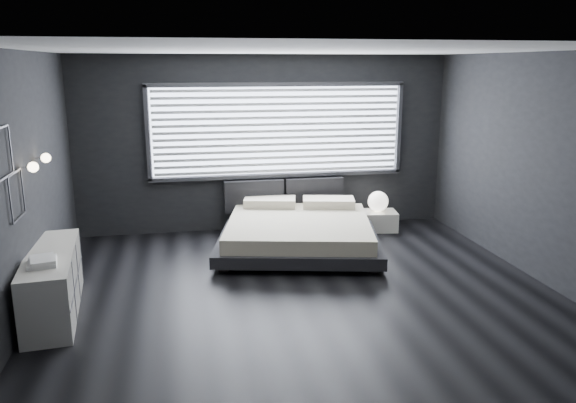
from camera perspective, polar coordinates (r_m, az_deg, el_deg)
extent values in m
plane|color=black|center=(6.83, 1.37, -9.04)|extent=(6.00, 6.00, 0.00)
plane|color=white|center=(6.30, 1.52, 15.15)|extent=(6.00, 6.00, 0.00)
cube|color=black|center=(9.09, -2.29, 5.89)|extent=(6.00, 0.04, 2.80)
cube|color=black|center=(3.87, 10.22, -5.34)|extent=(6.00, 0.04, 2.80)
cube|color=black|center=(6.49, -25.42, 1.32)|extent=(0.04, 5.50, 2.80)
cube|color=black|center=(7.64, 24.05, 3.17)|extent=(0.04, 5.50, 2.80)
cube|color=white|center=(9.07, -1.02, 7.22)|extent=(4.00, 0.02, 1.38)
cube|color=#47474C|center=(8.92, -14.09, 6.70)|extent=(0.06, 0.08, 1.48)
cube|color=#47474C|center=(9.61, 11.18, 7.33)|extent=(0.06, 0.08, 1.48)
cube|color=#47474C|center=(8.99, -1.01, 11.82)|extent=(4.14, 0.08, 0.06)
cube|color=#47474C|center=(9.16, -0.97, 2.65)|extent=(4.14, 0.08, 0.06)
cube|color=silver|center=(9.01, -0.96, 7.18)|extent=(3.94, 0.03, 1.32)
cube|color=black|center=(9.10, -3.47, 0.57)|extent=(0.96, 0.16, 0.52)
cube|color=black|center=(9.28, 2.66, 0.84)|extent=(0.96, 0.16, 0.52)
cylinder|color=silver|center=(6.49, -25.07, 3.16)|extent=(0.10, 0.02, 0.02)
sphere|color=#FFE5B7|center=(6.47, -24.47, 3.20)|extent=(0.11, 0.11, 0.11)
cylinder|color=silver|center=(7.06, -23.94, 4.05)|extent=(0.10, 0.02, 0.02)
sphere|color=#FFE5B7|center=(7.05, -23.39, 4.08)|extent=(0.11, 0.11, 0.11)
cube|color=#47474C|center=(5.86, -27.16, 6.69)|extent=(0.01, 0.46, 0.02)
cube|color=#47474C|center=(5.92, -26.68, 2.28)|extent=(0.01, 0.46, 0.02)
cube|color=#47474C|center=(6.10, -26.35, 4.82)|extent=(0.01, 0.02, 0.46)
cube|color=#47474C|center=(6.16, -26.06, 2.65)|extent=(0.01, 0.46, 0.02)
cube|color=#47474C|center=(6.25, -25.62, -1.49)|extent=(0.01, 0.46, 0.02)
cube|color=#47474C|center=(6.42, -25.34, 1.03)|extent=(0.01, 0.02, 0.46)
cube|color=#47474C|center=(5.98, -26.38, 0.07)|extent=(0.01, 0.02, 0.46)
cube|color=black|center=(7.49, -6.53, -6.68)|extent=(0.15, 0.15, 0.08)
cube|color=black|center=(7.48, 8.62, -6.79)|extent=(0.15, 0.15, 0.08)
cube|color=black|center=(9.14, -5.04, -2.83)|extent=(0.15, 0.15, 0.08)
cube|color=black|center=(9.13, 7.30, -2.91)|extent=(0.15, 0.15, 0.08)
cube|color=black|center=(8.21, 1.09, -3.83)|extent=(2.68, 2.60, 0.17)
cube|color=#B4AD93|center=(8.15, 1.10, -2.58)|extent=(2.41, 2.41, 0.21)
cube|color=beige|center=(8.90, -1.85, -0.04)|extent=(0.88, 0.60, 0.13)
cube|color=beige|center=(8.90, 4.13, -0.08)|extent=(0.88, 0.60, 0.13)
cube|color=silver|center=(9.31, 9.29, -1.92)|extent=(0.59, 0.52, 0.31)
sphere|color=white|center=(9.24, 9.13, 0.02)|extent=(0.33, 0.33, 0.33)
cube|color=silver|center=(6.66, -22.78, -7.60)|extent=(0.64, 1.77, 0.69)
cube|color=#47474C|center=(6.63, -20.67, -7.49)|extent=(0.17, 1.70, 0.67)
cube|color=white|center=(6.19, -23.71, -5.67)|extent=(0.33, 0.40, 0.04)
cube|color=white|center=(6.16, -23.69, -5.40)|extent=(0.30, 0.36, 0.03)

